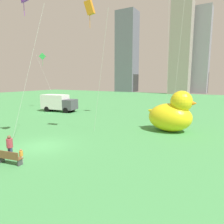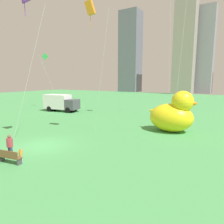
% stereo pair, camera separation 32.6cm
% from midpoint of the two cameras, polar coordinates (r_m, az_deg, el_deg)
% --- Properties ---
extents(ground_plane, '(140.00, 140.00, 0.00)m').
position_cam_midpoint_polar(ground_plane, '(17.77, -18.53, -9.06)').
color(ground_plane, '#479752').
extents(park_bench, '(1.74, 0.74, 0.90)m').
position_cam_midpoint_polar(park_bench, '(14.92, -26.41, -11.14)').
color(park_bench, brown).
rests_on(park_bench, ground).
extents(person_adult, '(0.41, 0.41, 1.67)m').
position_cam_midpoint_polar(person_adult, '(15.72, -26.31, -8.41)').
color(person_adult, '#38476B').
rests_on(person_adult, ground).
extents(person_child, '(0.23, 0.23, 0.95)m').
position_cam_midpoint_polar(person_child, '(14.80, -23.73, -10.91)').
color(person_child, silver).
rests_on(person_child, ground).
extents(giant_inflatable_duck, '(5.19, 3.33, 4.30)m').
position_cam_midpoint_polar(giant_inflatable_duck, '(21.97, 17.22, -0.63)').
color(giant_inflatable_duck, yellow).
rests_on(giant_inflatable_duck, ground).
extents(box_truck, '(6.34, 3.23, 2.85)m').
position_cam_midpoint_polar(box_truck, '(35.75, -14.01, 2.51)').
color(box_truck, white).
rests_on(box_truck, ground).
extents(city_skyline, '(63.02, 16.43, 34.66)m').
position_cam_midpoint_polar(city_skyline, '(87.56, 23.76, 15.96)').
color(city_skyline, slate).
rests_on(city_skyline, ground).
extents(kite_orange, '(2.26, 1.97, 12.29)m').
position_cam_midpoint_polar(kite_orange, '(20.08, -5.60, 26.97)').
color(kite_orange, silver).
rests_on(kite_orange, ground).
extents(kite_green, '(2.86, 3.42, 10.23)m').
position_cam_midpoint_polar(kite_green, '(40.18, -18.01, 14.12)').
color(kite_green, silver).
rests_on(kite_green, ground).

